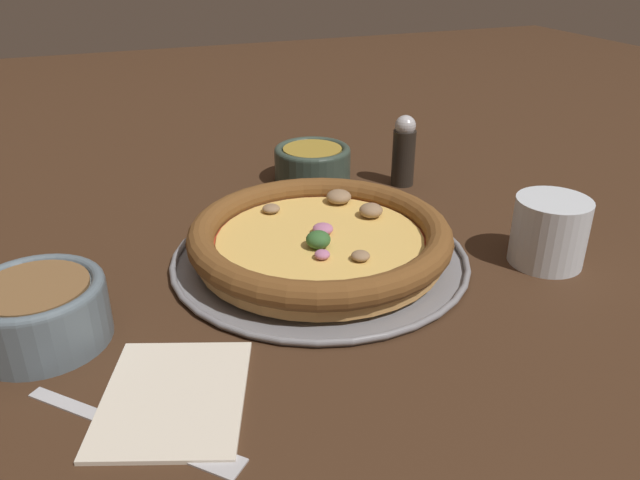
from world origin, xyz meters
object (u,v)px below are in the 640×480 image
at_px(napkin, 174,395).
at_px(fork, 142,432).
at_px(drinking_cup, 549,231).
at_px(pizza_tray, 320,258).
at_px(pizza, 320,238).
at_px(bowl_far, 38,310).
at_px(pepper_shaker, 404,151).
at_px(bowl_near, 312,162).

height_order(napkin, fork, napkin).
bearing_deg(napkin, drinking_cup, -79.68).
height_order(pizza_tray, drinking_cup, drinking_cup).
distance_m(pizza, napkin, 0.26).
xyz_separation_m(bowl_far, fork, (-0.16, -0.07, -0.03)).
height_order(fork, pepper_shaker, pepper_shaker).
bearing_deg(bowl_near, pizza_tray, 161.12).
distance_m(pizza_tray, fork, 0.31).
bearing_deg(pizza, bowl_far, 99.42).
relative_size(bowl_near, fork, 0.73).
xyz_separation_m(fork, pepper_shaker, (0.39, -0.43, 0.05)).
relative_size(fork, pepper_shaker, 1.48).
relative_size(drinking_cup, fork, 0.53).
distance_m(pizza_tray, bowl_near, 0.26).
bearing_deg(pizza, drinking_cup, -111.74).
height_order(bowl_near, napkin, bowl_near).
distance_m(bowl_near, drinking_cup, 0.37).
relative_size(bowl_far, napkin, 0.72).
relative_size(pizza_tray, bowl_far, 2.74).
bearing_deg(napkin, bowl_far, 37.98).
bearing_deg(bowl_far, bowl_near, -52.26).
bearing_deg(bowl_far, napkin, -142.02).
xyz_separation_m(pizza, drinking_cup, (-0.10, -0.24, 0.01)).
distance_m(fork, pepper_shaker, 0.58).
bearing_deg(bowl_far, fork, -156.34).
height_order(pizza, fork, pizza).
distance_m(bowl_near, pepper_shaker, 0.14).
relative_size(pizza_tray, napkin, 1.97).
bearing_deg(bowl_near, drinking_cup, -155.26).
bearing_deg(pepper_shaker, fork, 132.04).
xyz_separation_m(pizza_tray, napkin, (-0.17, 0.20, -0.00)).
height_order(drinking_cup, pepper_shaker, pepper_shaker).
distance_m(pizza_tray, napkin, 0.26).
distance_m(pizza, fork, 0.31).
relative_size(bowl_near, napkin, 0.66).
bearing_deg(pepper_shaker, bowl_near, 61.74).
xyz_separation_m(pizza_tray, bowl_far, (-0.05, 0.30, 0.03)).
xyz_separation_m(drinking_cup, napkin, (-0.08, 0.44, -0.03)).
height_order(pizza_tray, napkin, pizza_tray).
bearing_deg(bowl_near, napkin, 146.23).
bearing_deg(drinking_cup, pepper_shaker, 7.73).
height_order(napkin, pepper_shaker, pepper_shaker).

